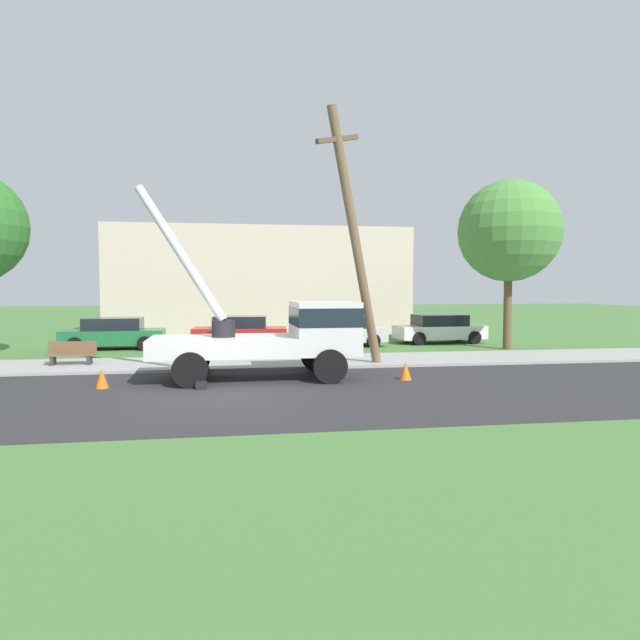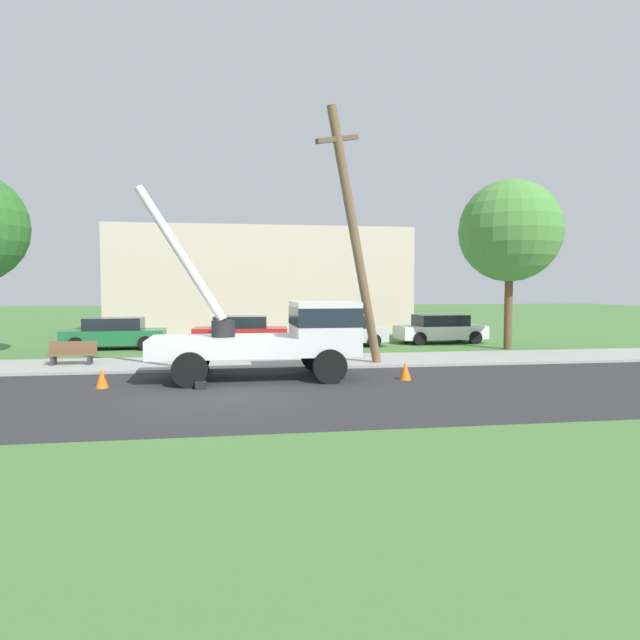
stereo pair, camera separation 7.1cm
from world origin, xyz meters
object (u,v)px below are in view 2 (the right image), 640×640
Objects in this scene: parked_sedan_white at (440,329)px; parked_sedan_silver at (339,331)px; traffic_cone_behind at (102,378)px; traffic_cone_ahead at (405,371)px; utility_truck at (282,332)px; parked_sedan_green at (115,333)px; parked_sedan_red at (241,331)px; park_bench at (72,354)px; roadside_tree_near at (510,231)px; leaning_utility_pole at (355,237)px.

parked_sedan_silver is at bearing -171.28° from parked_sedan_white.
traffic_cone_ahead is at bearing 0.16° from traffic_cone_behind.
parked_sedan_green is (-6.85, 9.13, -0.70)m from utility_truck.
parked_sedan_green is 5.70m from parked_sedan_red.
parked_sedan_red and parked_sedan_silver have the same top height.
park_bench is (-10.46, -5.28, -0.25)m from parked_sedan_silver.
traffic_cone_ahead is 8.73m from traffic_cone_behind.
parked_sedan_silver reaches higher than park_bench.
roadside_tree_near reaches higher than parked_sedan_silver.
parked_sedan_green is 0.98× the size of parked_sedan_red.
parked_sedan_silver is at bearing 68.60° from utility_truck.
parked_sedan_green is 0.59× the size of roadside_tree_near.
park_bench is at bearing -170.64° from roadside_tree_near.
parked_sedan_red is at bearing 5.06° from parked_sedan_green.
traffic_cone_ahead is at bearing -69.76° from leaning_utility_pole.
utility_truck is 12.91m from parked_sedan_white.
leaning_utility_pole reaches higher than utility_truck.
utility_truck is 4.45m from leaning_utility_pole.
traffic_cone_behind is 18.10m from roadside_tree_near.
leaning_utility_pole is 9.55m from parked_sedan_red.
leaning_utility_pole is at bearing -64.08° from parked_sedan_red.
leaning_utility_pole reaches higher than parked_sedan_silver.
parked_sedan_white is (13.83, 10.44, 0.43)m from traffic_cone_behind.
parked_sedan_red is at bearing 69.70° from traffic_cone_behind.
traffic_cone_behind is 0.12× the size of parked_sedan_white.
leaning_utility_pole is at bearing -128.25° from parked_sedan_white.
leaning_utility_pole is 1.16× the size of roadside_tree_near.
traffic_cone_behind is at bearing -169.35° from utility_truck.
traffic_cone_behind is 10.25m from parked_sedan_green.
parked_sedan_white is (5.35, 0.82, 0.00)m from parked_sedan_silver.
parked_sedan_green and parked_sedan_red have the same top height.
parked_sedan_green reaches higher than park_bench.
parked_sedan_white is at bearing 1.30° from parked_sedan_green.
parked_sedan_green is (-9.50, 7.37, -3.81)m from leaning_utility_pole.
traffic_cone_behind is 11.30m from parked_sedan_red.
parked_sedan_green is 15.60m from parked_sedan_white.
utility_truck reaches higher than traffic_cone_behind.
parked_sedan_silver is 0.60× the size of roadside_tree_near.
parked_sedan_white is at bearing 37.03° from traffic_cone_behind.
parked_sedan_red is 9.92m from parked_sedan_white.
parked_sedan_red is 0.99× the size of parked_sedan_silver.
traffic_cone_behind is 0.12× the size of parked_sedan_silver.
roadside_tree_near is at bearing -9.12° from parked_sedan_green.
parked_sedan_white is at bearing 63.90° from traffic_cone_ahead.
park_bench is at bearing 158.09° from traffic_cone_ahead.
roadside_tree_near is (8.06, 4.55, 0.76)m from leaning_utility_pole.
traffic_cone_ahead is at bearing -21.91° from park_bench.
utility_truck reaches higher than parked_sedan_silver.
leaning_utility_pole reaches higher than parked_sedan_white.
leaning_utility_pole is at bearing -96.16° from parked_sedan_silver.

